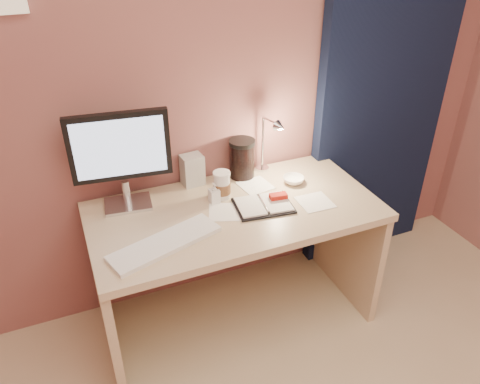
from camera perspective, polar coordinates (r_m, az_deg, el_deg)
name	(u,v)px	position (r m, az deg, el deg)	size (l,w,h in m)	color
room	(371,83)	(2.78, 15.71, 12.62)	(3.50, 3.50, 3.50)	#C6B28E
desk	(230,237)	(2.45, -1.22, -5.54)	(1.40, 0.70, 0.73)	tan
monitor	(121,152)	(2.21, -14.35, 4.71)	(0.46, 0.19, 0.49)	silver
keyboard	(165,243)	(2.05, -9.11, -6.18)	(0.50, 0.15, 0.02)	white
planner	(265,204)	(2.28, 3.02, -1.51)	(0.30, 0.24, 0.04)	black
paper_a	(315,202)	(2.34, 9.12, -1.22)	(0.16, 0.16, 0.00)	white
paper_b	(255,186)	(2.45, 1.90, 0.79)	(0.15, 0.15, 0.00)	white
paper_c	(225,212)	(2.24, -1.82, -2.45)	(0.15, 0.15, 0.00)	white
coffee_cup	(222,186)	(2.32, -2.23, 0.78)	(0.09, 0.09, 0.14)	white
bowl	(294,180)	(2.48, 6.55, 1.46)	(0.11, 0.11, 0.03)	white
lotion_bottle	(214,193)	(2.29, -3.17, -0.12)	(0.05, 0.05, 0.11)	white
dark_jar	(242,160)	(2.50, 0.25, 3.88)	(0.13, 0.13, 0.19)	black
product_box	(192,170)	(2.44, -5.83, 2.69)	(0.11, 0.09, 0.16)	beige
desk_lamp	(266,142)	(2.45, 3.18, 6.13)	(0.11, 0.20, 0.33)	silver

